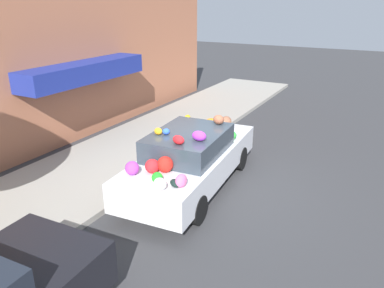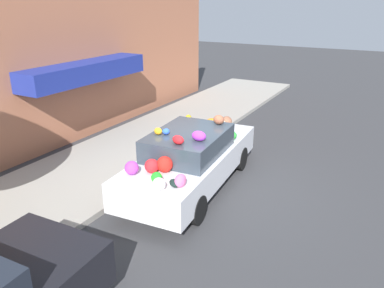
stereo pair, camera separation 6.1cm
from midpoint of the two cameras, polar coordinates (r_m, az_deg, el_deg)
ground_plane at (r=8.91m, az=0.90°, el=-6.59°), size 60.00×60.00×0.00m
sidewalk_curb at (r=10.31m, az=-12.44°, el=-2.72°), size 24.00×3.20×0.13m
building_facade at (r=11.28m, az=-21.72°, el=10.85°), size 18.00×1.20×4.88m
fire_hydrant at (r=11.68m, az=-0.40°, el=2.81°), size 0.20×0.20×0.70m
art_car at (r=8.61m, az=0.12°, el=-2.11°), size 4.63×2.00×1.63m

